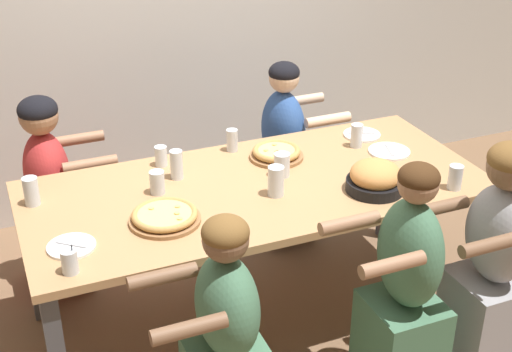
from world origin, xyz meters
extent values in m
plane|color=brown|center=(0.00, 0.00, 0.00)|extent=(18.00, 18.00, 0.00)
cube|color=tan|center=(0.00, 0.00, 0.77)|extent=(2.24, 1.00, 0.04)
cube|color=#4C4C51|center=(1.06, -0.44, 0.38)|extent=(0.07, 0.07, 0.75)
cube|color=#4C4C51|center=(-1.06, 0.44, 0.38)|extent=(0.07, 0.07, 0.75)
cube|color=#4C4C51|center=(1.06, 0.44, 0.38)|extent=(0.07, 0.07, 0.75)
cylinder|color=#996B42|center=(0.22, 0.24, 0.80)|extent=(0.28, 0.28, 0.02)
torus|color=tan|center=(0.22, 0.24, 0.83)|extent=(0.25, 0.25, 0.03)
cylinder|color=#E5C675|center=(0.22, 0.24, 0.83)|extent=(0.21, 0.21, 0.03)
cylinder|color=#E5C166|center=(0.21, 0.21, 0.84)|extent=(0.02, 0.02, 0.01)
cylinder|color=#E5C166|center=(0.18, 0.17, 0.84)|extent=(0.02, 0.02, 0.01)
cylinder|color=#E5C166|center=(0.21, 0.22, 0.84)|extent=(0.02, 0.02, 0.01)
cylinder|color=#E5C166|center=(0.16, 0.25, 0.84)|extent=(0.02, 0.02, 0.01)
cylinder|color=#E5C166|center=(0.23, 0.30, 0.84)|extent=(0.02, 0.02, 0.01)
cylinder|color=#996B42|center=(-0.50, -0.16, 0.80)|extent=(0.32, 0.32, 0.02)
torus|color=tan|center=(-0.50, -0.16, 0.83)|extent=(0.29, 0.29, 0.03)
cylinder|color=#E5C675|center=(-0.50, -0.16, 0.83)|extent=(0.25, 0.25, 0.03)
cylinder|color=#E5C166|center=(-0.44, -0.13, 0.84)|extent=(0.02, 0.02, 0.01)
cylinder|color=#E5C166|center=(-0.55, -0.11, 0.84)|extent=(0.02, 0.02, 0.01)
cylinder|color=#E5C166|center=(-0.46, -0.24, 0.84)|extent=(0.02, 0.02, 0.01)
cylinder|color=#E5C166|center=(-0.46, -0.19, 0.84)|extent=(0.02, 0.02, 0.01)
cylinder|color=black|center=(0.50, -0.27, 0.82)|extent=(0.28, 0.28, 0.06)
cylinder|color=black|center=(0.71, -0.27, 0.84)|extent=(0.13, 0.02, 0.02)
ellipsoid|color=#D68E4C|center=(0.50, -0.27, 0.88)|extent=(0.24, 0.24, 0.13)
cylinder|color=white|center=(-0.92, -0.22, 0.80)|extent=(0.20, 0.20, 0.01)
cube|color=#B7B7BC|center=(-0.92, -0.22, 0.81)|extent=(0.12, 0.10, 0.01)
cylinder|color=white|center=(0.77, 0.32, 0.80)|extent=(0.21, 0.21, 0.01)
cube|color=#B7B7BC|center=(0.77, 0.32, 0.81)|extent=(0.14, 0.06, 0.01)
cylinder|color=white|center=(0.80, 0.07, 0.80)|extent=(0.22, 0.22, 0.01)
cube|color=#B7B7BC|center=(0.80, 0.07, 0.81)|extent=(0.05, 0.15, 0.01)
cylinder|color=silver|center=(-0.96, -0.40, 0.84)|extent=(0.07, 0.07, 0.10)
cylinder|color=#1EA8DB|center=(-0.96, -0.40, 0.83)|extent=(0.06, 0.06, 0.07)
cylinder|color=black|center=(-0.94, -0.40, 0.86)|extent=(0.00, 0.02, 0.13)
cylinder|color=silver|center=(-0.36, 0.39, 0.85)|extent=(0.06, 0.06, 0.10)
cylinder|color=black|center=(-0.36, 0.39, 0.82)|extent=(0.06, 0.06, 0.06)
cylinder|color=silver|center=(0.05, -0.13, 0.87)|extent=(0.08, 0.08, 0.15)
cylinder|color=silver|center=(0.05, -0.13, 0.83)|extent=(0.07, 0.07, 0.07)
cylinder|color=silver|center=(0.03, 0.41, 0.85)|extent=(0.06, 0.06, 0.12)
cylinder|color=silver|center=(0.03, 0.41, 0.82)|extent=(0.05, 0.05, 0.05)
cylinder|color=silver|center=(0.87, -0.40, 0.85)|extent=(0.07, 0.07, 0.12)
cylinder|color=black|center=(0.87, -0.40, 0.83)|extent=(0.06, 0.06, 0.07)
cylinder|color=silver|center=(0.67, 0.21, 0.86)|extent=(0.06, 0.06, 0.13)
cylinder|color=silver|center=(-0.33, 0.22, 0.87)|extent=(0.06, 0.06, 0.15)
cylinder|color=black|center=(-0.33, 0.22, 0.85)|extent=(0.06, 0.06, 0.11)
cylinder|color=silver|center=(0.16, 0.04, 0.85)|extent=(0.08, 0.08, 0.12)
cylinder|color=black|center=(0.16, 0.04, 0.83)|extent=(0.07, 0.07, 0.06)
cylinder|color=silver|center=(-0.46, 0.11, 0.85)|extent=(0.07, 0.07, 0.11)
cylinder|color=silver|center=(-1.02, 0.22, 0.86)|extent=(0.07, 0.07, 0.14)
cylinder|color=black|center=(-1.02, 0.22, 0.83)|extent=(0.06, 0.06, 0.06)
cube|color=#B22D2D|center=(-0.91, 0.72, 0.24)|extent=(0.32, 0.34, 0.48)
ellipsoid|color=#B22D2D|center=(-0.91, 0.72, 0.70)|extent=(0.24, 0.36, 0.45)
sphere|color=#9E7051|center=(-0.91, 0.72, 1.02)|extent=(0.20, 0.20, 0.20)
ellipsoid|color=black|center=(-0.91, 0.72, 1.06)|extent=(0.21, 0.21, 0.14)
cylinder|color=#9E7051|center=(-0.70, 0.89, 0.79)|extent=(0.28, 0.06, 0.06)
cylinder|color=#9E7051|center=(-0.70, 0.55, 0.79)|extent=(0.28, 0.06, 0.06)
cube|color=#2D5193|center=(0.47, 0.72, 0.24)|extent=(0.32, 0.34, 0.48)
ellipsoid|color=#2D5193|center=(0.47, 0.72, 0.72)|extent=(0.24, 0.36, 0.48)
sphere|color=beige|center=(0.47, 0.72, 1.05)|extent=(0.18, 0.18, 0.18)
ellipsoid|color=black|center=(0.47, 0.72, 1.08)|extent=(0.18, 0.18, 0.12)
cylinder|color=beige|center=(0.68, 0.89, 0.81)|extent=(0.28, 0.06, 0.06)
cylinder|color=beige|center=(0.68, 0.55, 0.81)|extent=(0.28, 0.06, 0.06)
ellipsoid|color=#477556|center=(-0.42, -0.72, 0.70)|extent=(0.24, 0.36, 0.44)
sphere|color=brown|center=(-0.42, -0.72, 1.01)|extent=(0.18, 0.18, 0.18)
ellipsoid|color=brown|center=(-0.42, -0.72, 1.04)|extent=(0.18, 0.18, 0.12)
cylinder|color=brown|center=(-0.63, -0.89, 0.78)|extent=(0.28, 0.06, 0.06)
cylinder|color=brown|center=(-0.63, -0.55, 0.78)|extent=(0.28, 0.06, 0.06)
cube|color=#99999E|center=(0.89, -0.72, 0.24)|extent=(0.32, 0.34, 0.48)
ellipsoid|color=#99999E|center=(0.89, -0.72, 0.72)|extent=(0.24, 0.36, 0.48)
sphere|color=brown|center=(0.89, -0.72, 1.06)|extent=(0.21, 0.21, 0.21)
cylinder|color=brown|center=(0.68, -0.89, 0.81)|extent=(0.28, 0.06, 0.06)
cylinder|color=brown|center=(0.68, -0.55, 0.81)|extent=(0.28, 0.06, 0.06)
cube|color=#477556|center=(0.41, -0.72, 0.24)|extent=(0.32, 0.34, 0.48)
ellipsoid|color=#477556|center=(0.41, -0.72, 0.73)|extent=(0.24, 0.36, 0.51)
sphere|color=#9E7051|center=(0.41, -0.72, 1.07)|extent=(0.17, 0.17, 0.17)
ellipsoid|color=#422814|center=(0.41, -0.72, 1.10)|extent=(0.17, 0.17, 0.12)
cylinder|color=#9E7051|center=(0.21, -0.89, 0.84)|extent=(0.28, 0.06, 0.06)
cylinder|color=#9E7051|center=(0.21, -0.55, 0.84)|extent=(0.28, 0.06, 0.06)
camera|label=1|loc=(-1.17, -2.82, 2.42)|focal=50.00mm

